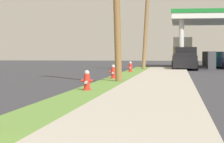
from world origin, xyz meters
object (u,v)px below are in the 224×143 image
object	(u,v)px
truck_tan_on_apron	(183,53)
truck_black_at_forecourt	(186,59)
fire_hydrant_second	(87,81)
car_teal_by_far_pump	(221,60)
utility_pole_background	(147,15)
fire_hydrant_third	(113,72)
fire_hydrant_fourth	(130,67)

from	to	relation	value
truck_tan_on_apron	truck_black_at_forecourt	bearing A→B (deg)	-89.12
fire_hydrant_second	car_teal_by_far_pump	distance (m)	31.73
fire_hydrant_second	truck_black_at_forecourt	size ratio (longest dim) A/B	0.14
fire_hydrant_second	car_teal_by_far_pump	bearing A→B (deg)	76.27
utility_pole_background	car_teal_by_far_pump	size ratio (longest dim) A/B	1.90
fire_hydrant_second	utility_pole_background	size ratio (longest dim) A/B	0.09
fire_hydrant_third	truck_tan_on_apron	distance (m)	27.07
fire_hydrant_second	fire_hydrant_fourth	world-z (taller)	same
truck_black_at_forecourt	truck_tan_on_apron	size ratio (longest dim) A/B	0.85
fire_hydrant_second	truck_black_at_forecourt	distance (m)	24.72
fire_hydrant_second	fire_hydrant_fourth	size ratio (longest dim) A/B	1.00
fire_hydrant_fourth	truck_tan_on_apron	xyz separation A→B (m)	(3.89, 18.17, 1.04)
fire_hydrant_fourth	car_teal_by_far_pump	xyz separation A→B (m)	(7.56, 14.38, 0.28)
fire_hydrant_third	fire_hydrant_fourth	xyz separation A→B (m)	(0.06, 8.58, 0.00)
utility_pole_background	fire_hydrant_second	bearing A→B (deg)	-92.05
fire_hydrant_fourth	truck_tan_on_apron	distance (m)	18.61
fire_hydrant_third	fire_hydrant_fourth	distance (m)	8.58
fire_hydrant_third	truck_tan_on_apron	size ratio (longest dim) A/B	0.12
fire_hydrant_second	car_teal_by_far_pump	xyz separation A→B (m)	(7.53, 30.82, 0.28)
fire_hydrant_second	utility_pole_background	xyz separation A→B (m)	(0.78, 21.73, 4.11)
truck_black_at_forecourt	truck_tan_on_apron	distance (m)	10.24
fire_hydrant_second	fire_hydrant_fourth	distance (m)	16.44
fire_hydrant_third	utility_pole_background	world-z (taller)	utility_pole_background
fire_hydrant_fourth	car_teal_by_far_pump	bearing A→B (deg)	62.27
fire_hydrant_second	truck_tan_on_apron	bearing A→B (deg)	83.63
fire_hydrant_second	truck_black_at_forecourt	world-z (taller)	truck_black_at_forecourt
car_teal_by_far_pump	truck_black_at_forecourt	world-z (taller)	truck_black_at_forecourt
utility_pole_background	truck_tan_on_apron	xyz separation A→B (m)	(3.09, 12.89, -3.07)
car_teal_by_far_pump	truck_tan_on_apron	size ratio (longest dim) A/B	0.71
fire_hydrant_second	utility_pole_background	distance (m)	22.13
car_teal_by_far_pump	truck_tan_on_apron	xyz separation A→B (m)	(-3.67, 3.80, 0.77)
fire_hydrant_fourth	car_teal_by_far_pump	world-z (taller)	car_teal_by_far_pump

